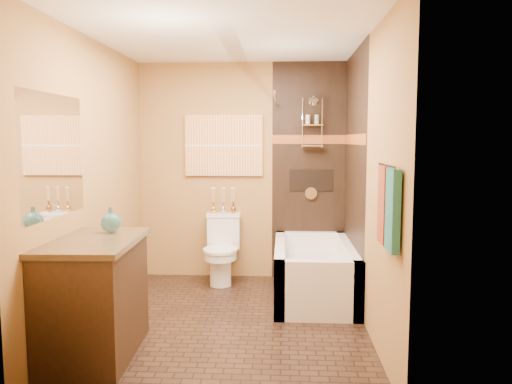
# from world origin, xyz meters

# --- Properties ---
(floor) EXTENTS (3.00, 3.00, 0.00)m
(floor) POSITION_xyz_m (0.00, 0.00, 0.00)
(floor) COLOR black
(floor) RESTS_ON ground
(wall_left) EXTENTS (0.02, 3.00, 2.50)m
(wall_left) POSITION_xyz_m (-1.20, 0.00, 1.25)
(wall_left) COLOR #A77740
(wall_left) RESTS_ON floor
(wall_right) EXTENTS (0.02, 3.00, 2.50)m
(wall_right) POSITION_xyz_m (1.20, 0.00, 1.25)
(wall_right) COLOR #A77740
(wall_right) RESTS_ON floor
(wall_back) EXTENTS (2.40, 0.02, 2.50)m
(wall_back) POSITION_xyz_m (0.00, 1.50, 1.25)
(wall_back) COLOR #A77740
(wall_back) RESTS_ON floor
(wall_front) EXTENTS (2.40, 0.02, 2.50)m
(wall_front) POSITION_xyz_m (0.00, -1.50, 1.25)
(wall_front) COLOR #A77740
(wall_front) RESTS_ON floor
(ceiling) EXTENTS (3.00, 3.00, 0.00)m
(ceiling) POSITION_xyz_m (0.00, 0.00, 2.50)
(ceiling) COLOR silver
(ceiling) RESTS_ON wall_back
(alcove_tile_back) EXTENTS (0.85, 0.01, 2.50)m
(alcove_tile_back) POSITION_xyz_m (0.78, 1.49, 1.25)
(alcove_tile_back) COLOR black
(alcove_tile_back) RESTS_ON wall_back
(alcove_tile_right) EXTENTS (0.01, 1.50, 2.50)m
(alcove_tile_right) POSITION_xyz_m (1.19, 0.75, 1.25)
(alcove_tile_right) COLOR black
(alcove_tile_right) RESTS_ON wall_right
(mosaic_band_back) EXTENTS (0.85, 0.01, 0.10)m
(mosaic_band_back) POSITION_xyz_m (0.78, 1.48, 1.62)
(mosaic_band_back) COLOR maroon
(mosaic_band_back) RESTS_ON alcove_tile_back
(mosaic_band_right) EXTENTS (0.01, 1.50, 0.10)m
(mosaic_band_right) POSITION_xyz_m (1.18, 0.75, 1.62)
(mosaic_band_right) COLOR maroon
(mosaic_band_right) RESTS_ON alcove_tile_right
(alcove_niche) EXTENTS (0.50, 0.01, 0.25)m
(alcove_niche) POSITION_xyz_m (0.80, 1.48, 1.15)
(alcove_niche) COLOR black
(alcove_niche) RESTS_ON alcove_tile_back
(shower_fixtures) EXTENTS (0.24, 0.33, 1.16)m
(shower_fixtures) POSITION_xyz_m (0.80, 1.38, 1.67)
(shower_fixtures) COLOR silver
(shower_fixtures) RESTS_ON floor
(curtain_rod) EXTENTS (0.03, 1.55, 0.03)m
(curtain_rod) POSITION_xyz_m (0.40, 0.75, 2.02)
(curtain_rod) COLOR silver
(curtain_rod) RESTS_ON wall_back
(towel_bar) EXTENTS (0.02, 0.55, 0.02)m
(towel_bar) POSITION_xyz_m (1.15, -1.05, 1.45)
(towel_bar) COLOR silver
(towel_bar) RESTS_ON wall_right
(towel_teal) EXTENTS (0.05, 0.22, 0.52)m
(towel_teal) POSITION_xyz_m (1.16, -1.18, 1.18)
(towel_teal) COLOR #1F6762
(towel_teal) RESTS_ON towel_bar
(towel_rust) EXTENTS (0.05, 0.22, 0.52)m
(towel_rust) POSITION_xyz_m (1.16, -0.92, 1.18)
(towel_rust) COLOR maroon
(towel_rust) RESTS_ON towel_bar
(sunset_painting) EXTENTS (0.90, 0.04, 0.70)m
(sunset_painting) POSITION_xyz_m (-0.21, 1.48, 1.55)
(sunset_painting) COLOR orange
(sunset_painting) RESTS_ON wall_back
(vanity_mirror) EXTENTS (0.01, 1.00, 0.90)m
(vanity_mirror) POSITION_xyz_m (-1.19, -0.75, 1.50)
(vanity_mirror) COLOR white
(vanity_mirror) RESTS_ON wall_left
(bathtub) EXTENTS (0.80, 1.50, 0.55)m
(bathtub) POSITION_xyz_m (0.80, 0.75, 0.22)
(bathtub) COLOR white
(bathtub) RESTS_ON floor
(toilet) EXTENTS (0.40, 0.59, 0.77)m
(toilet) POSITION_xyz_m (-0.21, 1.22, 0.39)
(toilet) COLOR white
(toilet) RESTS_ON floor
(vanity) EXTENTS (0.66, 1.03, 0.89)m
(vanity) POSITION_xyz_m (-0.92, -0.75, 0.45)
(vanity) COLOR black
(vanity) RESTS_ON floor
(teal_bottle) EXTENTS (0.17, 0.17, 0.25)m
(teal_bottle) POSITION_xyz_m (-0.87, -0.48, 0.99)
(teal_bottle) COLOR #29727C
(teal_bottle) RESTS_ON vanity
(bud_vases) EXTENTS (0.29, 0.06, 0.29)m
(bud_vases) POSITION_xyz_m (-0.21, 1.39, 0.93)
(bud_vases) COLOR gold
(bud_vases) RESTS_ON toilet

